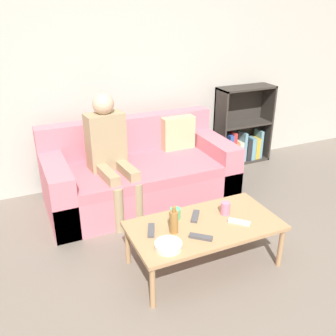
% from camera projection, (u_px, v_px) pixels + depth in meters
% --- Properties ---
extents(ground_plane, '(22.00, 22.00, 0.00)m').
position_uv_depth(ground_plane, '(242.00, 331.00, 2.41)').
color(ground_plane, '#70665B').
extents(wall_back, '(12.00, 0.06, 2.60)m').
position_uv_depth(wall_back, '(115.00, 66.00, 3.98)').
color(wall_back, '#B7B2A8').
rests_on(wall_back, ground_plane).
extents(couch, '(1.90, 0.91, 0.82)m').
position_uv_depth(couch, '(140.00, 175.00, 3.90)').
color(couch, '#D1707F').
rests_on(couch, ground_plane).
extents(bookshelf, '(0.72, 0.28, 0.98)m').
position_uv_depth(bookshelf, '(240.00, 134.00, 4.82)').
color(bookshelf, '#332D28').
rests_on(bookshelf, ground_plane).
extents(coffee_table, '(1.17, 0.61, 0.38)m').
position_uv_depth(coffee_table, '(205.00, 228.00, 2.89)').
color(coffee_table, '#A87F56').
rests_on(coffee_table, ground_plane).
extents(person_adult, '(0.39, 0.65, 1.17)m').
position_uv_depth(person_adult, '(109.00, 147.00, 3.54)').
color(person_adult, '#9E8966').
rests_on(person_adult, ground_plane).
extents(cup_near, '(0.08, 0.08, 0.09)m').
position_uv_depth(cup_near, '(175.00, 214.00, 2.93)').
color(cup_near, '#4CB77A').
rests_on(cup_near, coffee_table).
extents(cup_far, '(0.08, 0.08, 0.10)m').
position_uv_depth(cup_far, '(225.00, 208.00, 2.99)').
color(cup_far, pink).
rests_on(cup_far, coffee_table).
extents(tv_remote_0, '(0.14, 0.17, 0.02)m').
position_uv_depth(tv_remote_0, '(195.00, 216.00, 2.96)').
color(tv_remote_0, '#47474C').
rests_on(tv_remote_0, coffee_table).
extents(tv_remote_1, '(0.16, 0.15, 0.02)m').
position_uv_depth(tv_remote_1, '(201.00, 237.00, 2.70)').
color(tv_remote_1, '#47474C').
rests_on(tv_remote_1, coffee_table).
extents(tv_remote_2, '(0.15, 0.15, 0.02)m').
position_uv_depth(tv_remote_2, '(239.00, 222.00, 2.88)').
color(tv_remote_2, '#B7B7BC').
rests_on(tv_remote_2, coffee_table).
extents(tv_remote_3, '(0.11, 0.18, 0.02)m').
position_uv_depth(tv_remote_3, '(151.00, 230.00, 2.78)').
color(tv_remote_3, '#47474C').
rests_on(tv_remote_3, coffee_table).
extents(snack_bowl, '(0.19, 0.19, 0.05)m').
position_uv_depth(snack_bowl, '(168.00, 246.00, 2.59)').
color(snack_bowl, beige).
rests_on(snack_bowl, coffee_table).
extents(bottle, '(0.06, 0.06, 0.22)m').
position_uv_depth(bottle, '(174.00, 222.00, 2.74)').
color(bottle, olive).
rests_on(bottle, coffee_table).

